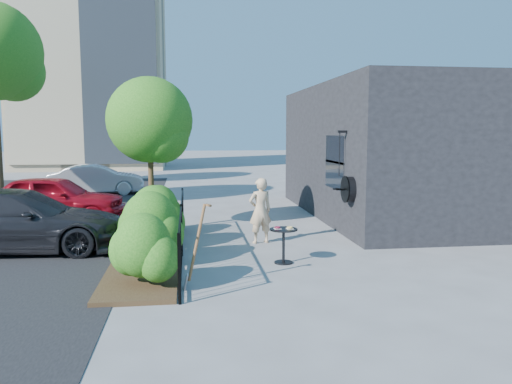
{
  "coord_description": "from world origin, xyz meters",
  "views": [
    {
      "loc": [
        -1.35,
        -10.37,
        2.59
      ],
      "look_at": [
        0.22,
        1.06,
        1.2
      ],
      "focal_mm": 35.0,
      "sensor_mm": 36.0,
      "label": 1
    }
  ],
  "objects": [
    {
      "name": "car_darkgrey",
      "position": [
        -5.03,
        0.93,
        0.68
      ],
      "size": [
        4.73,
        2.08,
        1.35
      ],
      "primitive_type": "imported",
      "rotation": [
        0.0,
        0.0,
        1.53
      ],
      "color": "black",
      "rests_on": "ground"
    },
    {
      "name": "planting_bed",
      "position": [
        -2.2,
        0.0,
        0.04
      ],
      "size": [
        1.3,
        6.0,
        0.08
      ],
      "primitive_type": "cube",
      "color": "#382616",
      "rests_on": "ground"
    },
    {
      "name": "cafe_table",
      "position": [
        0.51,
        -0.86,
        0.48
      ],
      "size": [
        0.55,
        0.55,
        0.74
      ],
      "rotation": [
        0.0,
        0.0,
        0.02
      ],
      "color": "black",
      "rests_on": "ground"
    },
    {
      "name": "patio_tree",
      "position": [
        -2.24,
        2.76,
        2.76
      ],
      "size": [
        2.2,
        2.2,
        3.94
      ],
      "color": "#3F2B19",
      "rests_on": "ground"
    },
    {
      "name": "car_red",
      "position": [
        -5.2,
        4.55,
        0.68
      ],
      "size": [
        4.13,
        1.96,
        1.36
      ],
      "primitive_type": "imported",
      "rotation": [
        0.0,
        0.0,
        1.48
      ],
      "color": "#AA0E1E",
      "rests_on": "ground"
    },
    {
      "name": "fence",
      "position": [
        -1.5,
        0.0,
        0.56
      ],
      "size": [
        0.05,
        6.05,
        1.1
      ],
      "color": "black",
      "rests_on": "ground"
    },
    {
      "name": "woman",
      "position": [
        0.31,
        1.0,
        0.77
      ],
      "size": [
        0.63,
        0.49,
        1.53
      ],
      "primitive_type": "imported",
      "rotation": [
        0.0,
        0.0,
        3.39
      ],
      "color": "#D0AD86",
      "rests_on": "ground"
    },
    {
      "name": "shop_building",
      "position": [
        5.5,
        4.5,
        2.0
      ],
      "size": [
        6.22,
        9.0,
        4.0
      ],
      "color": "black",
      "rests_on": "ground"
    },
    {
      "name": "car_silver",
      "position": [
        -5.1,
        11.01,
        0.62
      ],
      "size": [
        3.91,
        1.7,
        1.25
      ],
      "primitive_type": "imported",
      "rotation": [
        0.0,
        0.0,
        1.67
      ],
      "color": "#B8B8BD",
      "rests_on": "ground"
    },
    {
      "name": "shrubs",
      "position": [
        -2.1,
        0.1,
        0.7
      ],
      "size": [
        1.1,
        5.6,
        1.24
      ],
      "color": "#1D6016",
      "rests_on": "ground"
    },
    {
      "name": "ground",
      "position": [
        0.0,
        0.0,
        0.0
      ],
      "size": [
        120.0,
        120.0,
        0.0
      ],
      "primitive_type": "plane",
      "color": "gray",
      "rests_on": "ground"
    },
    {
      "name": "shovel",
      "position": [
        -1.26,
        -2.26,
        0.64
      ],
      "size": [
        0.49,
        0.19,
        1.46
      ],
      "color": "brown",
      "rests_on": "ground"
    }
  ]
}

